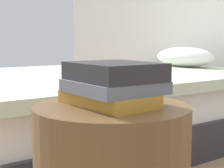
# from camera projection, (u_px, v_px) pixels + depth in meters

# --- Properties ---
(bed) EXTENTS (1.57, 2.03, 0.62)m
(bed) POSITION_uv_depth(u_px,v_px,m) (105.00, 104.00, 2.39)
(bed) COLOR #2D2D33
(bed) RESTS_ON ground_plane
(book_ochre) EXTENTS (0.27, 0.16, 0.03)m
(book_ochre) POSITION_uv_depth(u_px,v_px,m) (108.00, 99.00, 0.92)
(book_ochre) COLOR #B7842D
(book_ochre) RESTS_ON side_table
(book_slate) EXTENTS (0.24, 0.21, 0.03)m
(book_slate) POSITION_uv_depth(u_px,v_px,m) (114.00, 87.00, 0.92)
(book_slate) COLOR slate
(book_slate) RESTS_ON book_ochre
(book_charcoal) EXTENTS (0.24, 0.20, 0.05)m
(book_charcoal) POSITION_uv_depth(u_px,v_px,m) (114.00, 71.00, 0.92)
(book_charcoal) COLOR #28282D
(book_charcoal) RESTS_ON book_slate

